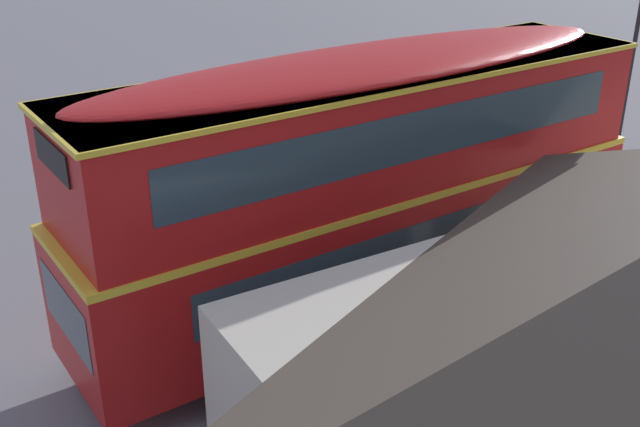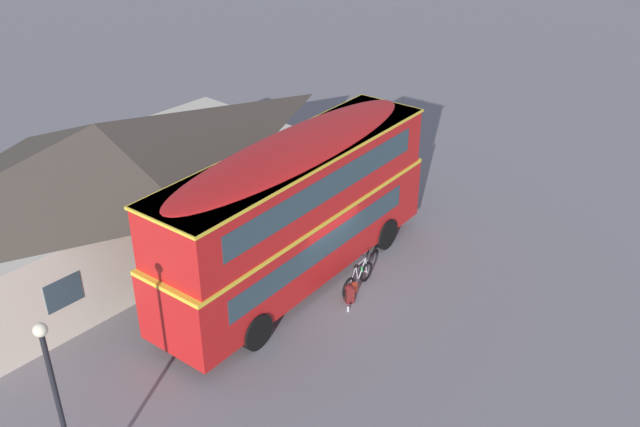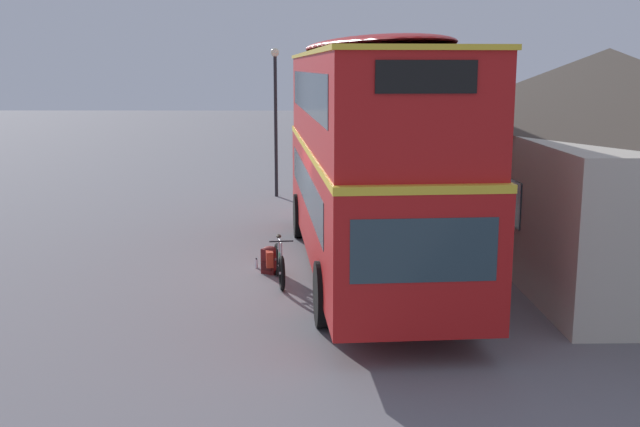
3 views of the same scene
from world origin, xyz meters
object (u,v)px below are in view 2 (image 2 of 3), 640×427
(backpack_on_ground, at_px, (349,293))
(street_lamp, at_px, (57,399))
(water_bottle_clear_plastic, at_px, (348,309))
(double_decker_bus, at_px, (297,207))
(touring_bicycle, at_px, (357,280))

(backpack_on_ground, height_order, street_lamp, street_lamp)
(backpack_on_ground, height_order, water_bottle_clear_plastic, backpack_on_ground)
(street_lamp, bearing_deg, double_decker_bus, 14.77)
(backpack_on_ground, bearing_deg, touring_bicycle, 17.74)
(double_decker_bus, xyz_separation_m, street_lamp, (-9.32, -2.46, 0.32))
(double_decker_bus, distance_m, street_lamp, 9.65)
(water_bottle_clear_plastic, height_order, street_lamp, street_lamp)
(double_decker_bus, height_order, touring_bicycle, double_decker_bus)
(backpack_on_ground, relative_size, street_lamp, 0.12)
(touring_bicycle, xyz_separation_m, water_bottle_clear_plastic, (-1.05, -0.53, -0.27))
(touring_bicycle, bearing_deg, double_decker_bus, 114.38)
(water_bottle_clear_plastic, bearing_deg, double_decker_bus, 84.16)
(backpack_on_ground, xyz_separation_m, water_bottle_clear_plastic, (-0.42, -0.33, -0.20))
(water_bottle_clear_plastic, distance_m, street_lamp, 9.53)
(water_bottle_clear_plastic, bearing_deg, touring_bicycle, 26.81)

